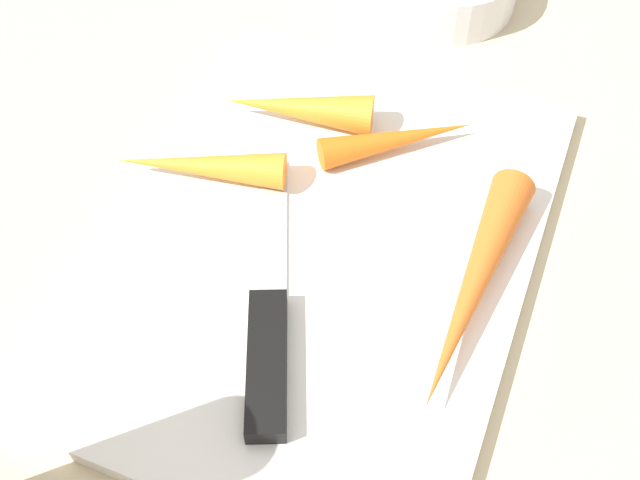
# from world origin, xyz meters

# --- Properties ---
(ground_plane) EXTENTS (1.40, 1.40, 0.00)m
(ground_plane) POSITION_xyz_m (0.00, 0.00, 0.00)
(ground_plane) COLOR #C6B793
(cutting_board) EXTENTS (0.36, 0.26, 0.01)m
(cutting_board) POSITION_xyz_m (0.00, 0.00, 0.01)
(cutting_board) COLOR white
(cutting_board) RESTS_ON ground_plane
(knife) EXTENTS (0.19, 0.10, 0.01)m
(knife) POSITION_xyz_m (-0.08, -0.00, 0.02)
(knife) COLOR #B7B7BC
(knife) RESTS_ON cutting_board
(carrot_short) EXTENTS (0.08, 0.10, 0.02)m
(carrot_short) POSITION_xyz_m (0.09, -0.02, 0.02)
(carrot_short) COLOR orange
(carrot_short) RESTS_ON cutting_board
(carrot_shortest) EXTENTS (0.05, 0.11, 0.03)m
(carrot_shortest) POSITION_xyz_m (0.09, 0.05, 0.03)
(carrot_shortest) COLOR orange
(carrot_shortest) RESTS_ON cutting_board
(carrot_longest) EXTENTS (0.17, 0.04, 0.03)m
(carrot_longest) POSITION_xyz_m (-0.01, -0.10, 0.03)
(carrot_longest) COLOR orange
(carrot_longest) RESTS_ON cutting_board
(carrot_long) EXTENTS (0.06, 0.11, 0.03)m
(carrot_long) POSITION_xyz_m (0.02, 0.09, 0.02)
(carrot_long) COLOR orange
(carrot_long) RESTS_ON cutting_board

